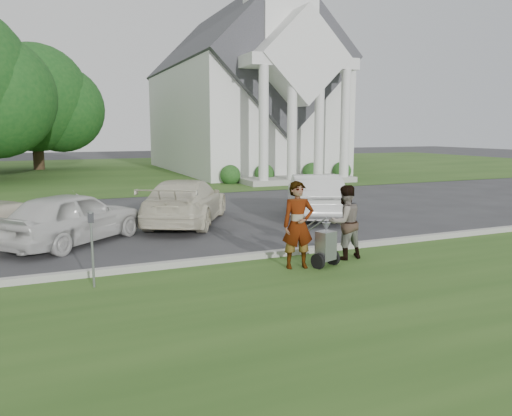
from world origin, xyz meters
TOP-DOWN VIEW (x-y plane):
  - ground at (0.00, 0.00)m, footprint 120.00×120.00m
  - grass_strip at (0.00, -3.00)m, footprint 80.00×7.00m
  - church_lawn at (0.00, 27.00)m, footprint 80.00×30.00m
  - curb at (0.00, 0.55)m, footprint 80.00×0.18m
  - church at (9.00, 23.11)m, footprint 9.19×19.00m
  - tree_back at (-4.01, 29.99)m, footprint 9.61×7.60m
  - striping_cart at (1.64, -0.60)m, footprint 0.78×1.19m
  - person_left at (1.07, -0.46)m, footprint 0.73×0.56m
  - person_right at (2.37, -0.20)m, footprint 0.84×0.67m
  - parking_meter_near at (-2.95, -0.18)m, footprint 0.10×0.09m
  - car_b at (-3.08, 3.76)m, footprint 4.00×3.84m
  - car_c at (0.27, 5.34)m, footprint 3.92×5.09m
  - car_d at (4.50, 4.87)m, footprint 3.05×4.54m

SIDE VIEW (x-z plane):
  - ground at x=0.00m, z-range 0.00..0.00m
  - grass_strip at x=0.00m, z-range 0.00..0.01m
  - church_lawn at x=0.00m, z-range 0.00..0.01m
  - curb at x=0.00m, z-range 0.00..0.15m
  - striping_cart at x=1.64m, z-range -0.07..0.96m
  - car_b at x=-3.08m, z-range 0.00..1.35m
  - car_c at x=0.27m, z-range 0.00..1.37m
  - car_d at x=4.50m, z-range 0.00..1.42m
  - person_right at x=2.37m, z-range 0.00..1.64m
  - parking_meter_near at x=-2.95m, z-range 0.18..1.59m
  - person_left at x=1.07m, z-range 0.00..1.80m
  - tree_back at x=-4.01m, z-range 0.28..9.17m
  - church at x=9.00m, z-range -6.11..17.99m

